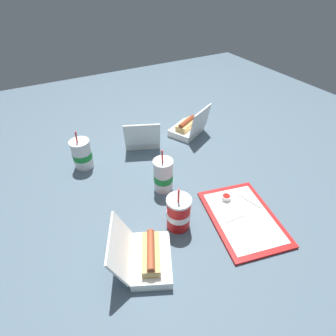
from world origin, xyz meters
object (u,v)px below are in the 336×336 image
at_px(plastic_fork, 249,200).
at_px(clamshell_hotdog_left, 188,128).
at_px(soda_cup_corner, 179,213).
at_px(soda_cup_right, 163,176).
at_px(ketchup_cup, 226,198).
at_px(clamshell_hotdog_center, 148,256).
at_px(clamshell_hotdog_back, 143,138).
at_px(food_tray, 243,218).
at_px(soda_cup_front, 82,154).

bearing_deg(plastic_fork, clamshell_hotdog_left, 157.80).
xyz_separation_m(soda_cup_corner, soda_cup_right, (-0.22, 0.05, 0.01)).
height_order(ketchup_cup, clamshell_hotdog_left, clamshell_hotdog_left).
relative_size(ketchup_cup, soda_cup_right, 0.18).
distance_m(clamshell_hotdog_center, soda_cup_corner, 0.20).
xyz_separation_m(clamshell_hotdog_left, clamshell_hotdog_back, (-0.03, -0.29, -0.00)).
height_order(food_tray, clamshell_hotdog_left, clamshell_hotdog_left).
relative_size(ketchup_cup, clamshell_hotdog_center, 0.15).
relative_size(food_tray, clamshell_hotdog_back, 1.72).
distance_m(plastic_fork, soda_cup_corner, 0.34).
distance_m(plastic_fork, clamshell_hotdog_center, 0.52).
bearing_deg(clamshell_hotdog_left, soda_cup_right, -44.72).
bearing_deg(soda_cup_right, clamshell_hotdog_center, -35.77).
relative_size(clamshell_hotdog_center, soda_cup_right, 1.22).
bearing_deg(soda_cup_corner, ketchup_cup, 92.60).
bearing_deg(clamshell_hotdog_left, clamshell_hotdog_center, -40.86).
xyz_separation_m(clamshell_hotdog_center, clamshell_hotdog_back, (-0.70, 0.30, 0.00)).
bearing_deg(clamshell_hotdog_back, plastic_fork, 18.67).
bearing_deg(soda_cup_corner, clamshell_hotdog_left, 145.02).
bearing_deg(soda_cup_right, clamshell_hotdog_left, 135.28).
distance_m(food_tray, soda_cup_front, 0.82).
relative_size(ketchup_cup, plastic_fork, 0.36).
height_order(plastic_fork, clamshell_hotdog_left, clamshell_hotdog_left).
bearing_deg(soda_cup_corner, clamshell_hotdog_back, 169.10).
relative_size(clamshell_hotdog_left, soda_cup_corner, 1.23).
relative_size(clamshell_hotdog_center, clamshell_hotdog_back, 1.11).
height_order(food_tray, soda_cup_front, soda_cup_front).
bearing_deg(clamshell_hotdog_back, soda_cup_front, -82.96).
bearing_deg(food_tray, clamshell_hotdog_left, 167.21).
distance_m(soda_cup_front, soda_cup_right, 0.44).
height_order(clamshell_hotdog_back, soda_cup_front, soda_cup_front).
relative_size(food_tray, soda_cup_right, 1.88).
bearing_deg(clamshell_hotdog_back, food_tray, 10.82).
bearing_deg(soda_cup_front, food_tray, 36.09).
relative_size(clamshell_hotdog_back, soda_cup_front, 1.14).
bearing_deg(clamshell_hotdog_left, clamshell_hotdog_back, -94.99).
bearing_deg(soda_cup_front, clamshell_hotdog_center, 4.67).
bearing_deg(soda_cup_front, soda_cup_right, 39.08).
xyz_separation_m(clamshell_hotdog_left, clamshell_hotdog_center, (0.68, -0.59, -0.00)).
bearing_deg(plastic_fork, clamshell_hotdog_back, -177.08).
bearing_deg(soda_cup_right, clamshell_hotdog_back, 169.91).
bearing_deg(plastic_fork, soda_cup_front, -152.60).
bearing_deg(soda_cup_front, soda_cup_corner, 22.39).
xyz_separation_m(clamshell_hotdog_left, soda_cup_front, (0.02, -0.64, 0.03)).
xyz_separation_m(plastic_fork, clamshell_hotdog_left, (-0.62, 0.07, 0.03)).
height_order(food_tray, soda_cup_corner, soda_cup_corner).
relative_size(soda_cup_front, soda_cup_right, 0.96).
bearing_deg(clamshell_hotdog_left, soda_cup_corner, -34.98).
height_order(plastic_fork, soda_cup_front, soda_cup_front).
height_order(ketchup_cup, clamshell_hotdog_center, clamshell_hotdog_center).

